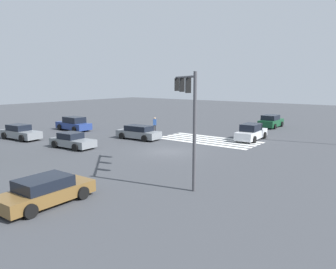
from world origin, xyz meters
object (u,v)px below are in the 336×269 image
car_0 (139,132)px  car_6 (74,124)px  car_1 (72,141)px  car_3 (46,191)px  car_2 (271,121)px  car_4 (251,132)px  traffic_signal_mast (187,101)px  pedestrian (155,124)px  car_5 (20,133)px

car_0 → car_6: bearing=-2.4°
car_1 → car_3: (-9.97, 8.97, 0.01)m
car_2 → car_6: (17.62, 16.49, 0.01)m
car_0 → car_4: 11.16m
car_3 → traffic_signal_mast: bearing=-24.8°
car_0 → car_4: (-9.16, -6.37, 0.07)m
car_6 → pedestrian: bearing=-149.7°
car_2 → car_5: 28.91m
pedestrian → car_1: bearing=-46.5°
pedestrian → car_3: bearing=-19.4°
car_5 → car_1: bearing=-0.6°
car_4 → car_6: (19.23, 6.58, 0.01)m
traffic_signal_mast → car_2: (3.88, -24.71, -3.88)m
car_1 → car_4: car_4 is taller
car_1 → car_6: bearing=138.0°
pedestrian → car_2: bearing=97.4°
car_5 → pedestrian: bearing=51.4°
car_1 → pedestrian: (-0.20, -11.04, 0.34)m
car_0 → traffic_signal_mast: bearing=139.9°
car_0 → car_3: bearing=114.3°
car_0 → car_2: car_2 is taller
traffic_signal_mast → car_0: size_ratio=1.33×
car_4 → pedestrian: bearing=97.8°
traffic_signal_mast → car_3: (3.14, 7.22, -3.99)m
car_6 → car_0: bearing=-176.5°
car_0 → car_2: 17.94m
traffic_signal_mast → car_0: bearing=8.6°
car_3 → car_2: bearing=0.1°
car_2 → pedestrian: size_ratio=2.61×
traffic_signal_mast → car_4: size_ratio=1.27×
car_1 → car_2: car_2 is taller
car_3 → car_5: 19.54m
car_1 → car_6: (8.39, -6.48, 0.14)m
car_2 → car_4: size_ratio=0.90×
car_3 → pedestrian: (9.77, -20.01, 0.33)m
car_0 → car_3: 17.72m
traffic_signal_mast → car_6: size_ratio=1.29×
car_0 → car_4: car_4 is taller
car_1 → car_5: car_5 is taller
car_1 → car_2: 24.75m
car_0 → car_3: (-8.29, 15.66, -0.04)m
car_3 → car_1: bearing=46.7°
car_1 → car_3: 13.41m
car_1 → car_6: 10.60m
traffic_signal_mast → car_5: 21.15m
car_4 → pedestrian: (10.64, 2.02, 0.22)m
car_4 → car_5: car_4 is taller
car_5 → car_6: 7.03m
car_5 → car_2: bearing=49.9°
car_5 → pedestrian: (-7.85, -11.55, 0.27)m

